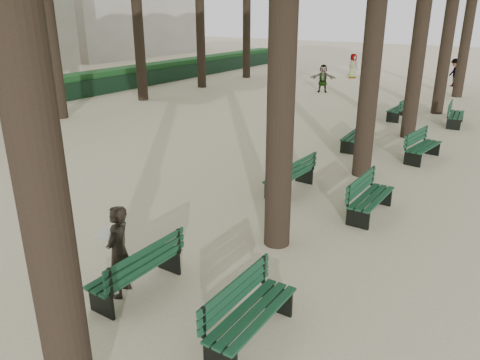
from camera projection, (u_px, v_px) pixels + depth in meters
The scene contains 17 objects.
ground at pixel (115, 290), 8.01m from camera, with size 120.00×120.00×0.00m, color beige.
bench_left_0 at pixel (137, 277), 7.88m from camera, with size 0.58×1.80×0.92m.
bench_left_1 at pixel (290, 181), 12.21m from camera, with size 0.67×1.83×0.92m.
bench_left_2 at pixel (355, 140), 15.99m from camera, with size 0.69×1.83×0.92m.
bench_left_3 at pixel (399, 113), 20.13m from camera, with size 0.63×1.82×0.92m.
bench_right_0 at pixel (251, 324), 6.72m from camera, with size 0.58×1.80×0.92m.
bench_right_1 at pixel (370, 204), 10.79m from camera, with size 0.59×1.81×0.92m.
bench_right_2 at pixel (423, 152), 14.71m from camera, with size 0.81×1.86×0.92m.
bench_right_3 at pixel (455, 119), 19.02m from camera, with size 0.75×1.85×0.92m.
man_with_map at pixel (119, 252), 7.63m from camera, with size 0.70×0.71×1.60m.
pedestrian_a at pixel (373, 69), 29.76m from camera, with size 0.84×0.34×1.72m, color #262628.
pedestrian_b at pixel (454, 73), 28.30m from camera, with size 1.07×0.33×1.66m, color #262628.
pedestrian_e at pixel (323, 78), 26.34m from camera, with size 1.43×0.31×1.54m, color #262628.
pedestrian_d at pixel (353, 66), 31.67m from camera, with size 0.79×0.32×1.62m, color #262628.
fence at pixel (73, 91), 24.20m from camera, with size 0.08×42.00×0.90m, color black.
hedge at pixel (64, 87), 24.51m from camera, with size 1.20×42.00×1.20m, color #18451F.
building_far at pixel (109, 18), 47.30m from camera, with size 12.00×16.00×7.00m, color #B7B2A3.
Camera 1 is at (5.56, -4.56, 4.55)m, focal length 35.00 mm.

